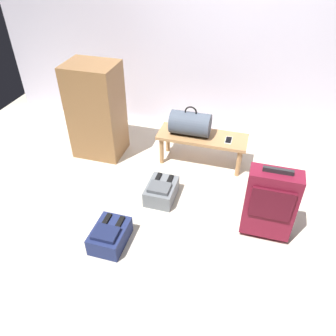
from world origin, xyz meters
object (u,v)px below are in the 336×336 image
at_px(duffel_bag_slate, 190,123).
at_px(cell_phone, 229,140).
at_px(suitcase_upright_burgundy, 270,203).
at_px(backpack_navy, 110,235).
at_px(backpack_grey, 161,191).
at_px(bench, 202,140).
at_px(side_cabinet, 96,111).

relative_size(duffel_bag_slate, cell_phone, 3.06).
height_order(suitcase_upright_burgundy, backpack_navy, suitcase_upright_burgundy).
xyz_separation_m(cell_phone, suitcase_upright_burgundy, (0.48, -0.91, 0.01)).
height_order(backpack_grey, backpack_navy, same).
bearing_deg(cell_phone, bench, 175.61).
relative_size(cell_phone, suitcase_upright_burgundy, 0.19).
height_order(cell_phone, side_cabinet, side_cabinet).
bearing_deg(backpack_grey, bench, 70.05).
bearing_deg(suitcase_upright_burgundy, duffel_bag_slate, 134.41).
bearing_deg(bench, suitcase_upright_burgundy, -50.49).
distance_m(backpack_grey, side_cabinet, 1.23).
bearing_deg(cell_phone, side_cabinet, -176.86).
bearing_deg(cell_phone, backpack_grey, -128.46).
xyz_separation_m(duffel_bag_slate, side_cabinet, (-1.07, -0.11, 0.05)).
xyz_separation_m(duffel_bag_slate, cell_phone, (0.44, -0.02, -0.13)).
bearing_deg(bench, side_cabinet, -175.05).
bearing_deg(duffel_bag_slate, backpack_navy, -104.96).
distance_m(backpack_grey, backpack_navy, 0.74).
bearing_deg(backpack_navy, suitcase_upright_burgundy, 20.37).
xyz_separation_m(duffel_bag_slate, backpack_grey, (-0.12, -0.72, -0.41)).
distance_m(bench, cell_phone, 0.30).
bearing_deg(backpack_grey, cell_phone, 51.54).
bearing_deg(side_cabinet, cell_phone, 3.14).
bearing_deg(suitcase_upright_burgundy, side_cabinet, 157.38).
relative_size(cell_phone, side_cabinet, 0.13).
xyz_separation_m(suitcase_upright_burgundy, backpack_navy, (-1.29, -0.48, -0.29)).
height_order(bench, duffel_bag_slate, duffel_bag_slate).
bearing_deg(bench, backpack_grey, -109.95).
height_order(bench, cell_phone, cell_phone).
relative_size(cell_phone, backpack_navy, 0.38).
bearing_deg(backpack_navy, bench, 69.72).
distance_m(duffel_bag_slate, suitcase_upright_burgundy, 1.31).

